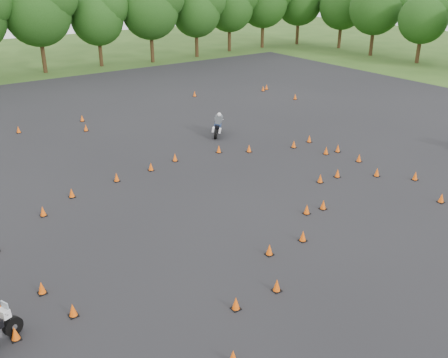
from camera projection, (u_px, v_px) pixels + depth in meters
The scene contains 5 objects.
ground at pixel (279, 235), 21.17m from camera, with size 140.00×140.00×0.00m, color #2D5119.
asphalt_pad at pixel (201, 188), 25.66m from camera, with size 62.00×62.00×0.00m, color black.
treeline at pixel (54, 32), 47.13m from camera, with size 87.21×32.29×10.54m.
traffic_cones at pixel (205, 187), 25.23m from camera, with size 36.57×32.90×0.45m.
rider_grey at pixel (216, 124), 33.19m from camera, with size 2.11×0.65×1.63m, color #414649, non-canonical shape.
Camera 1 is at (-12.62, -13.71, 10.60)m, focal length 40.00 mm.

